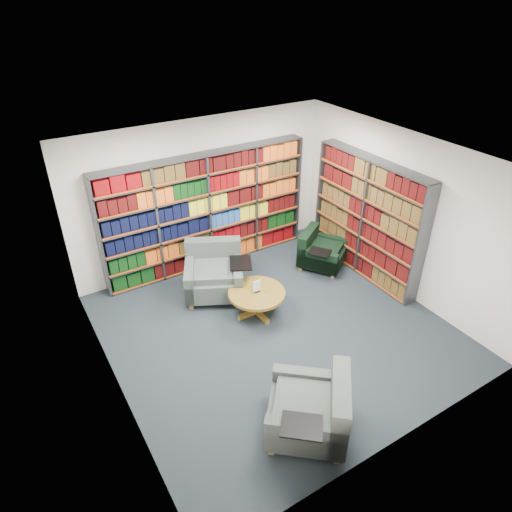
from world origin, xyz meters
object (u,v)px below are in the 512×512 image
chair_teal_left (214,273)px  chair_green_right (319,252)px  coffee_table (257,296)px  chair_teal_front (315,412)px

chair_teal_left → chair_green_right: chair_teal_left is taller
chair_teal_left → coffee_table: (0.30, -0.96, -0.01)m
chair_teal_left → chair_teal_front: bearing=-95.4°
coffee_table → chair_teal_front: bearing=-104.5°
chair_teal_left → coffee_table: chair_teal_left is taller
chair_teal_left → coffee_table: bearing=-72.8°
chair_green_right → chair_teal_front: bearing=-128.8°
chair_green_right → coffee_table: 1.93m
chair_teal_front → coffee_table: size_ratio=1.41×
chair_teal_left → chair_teal_front: chair_teal_left is taller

